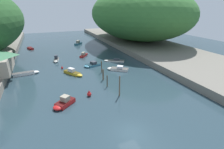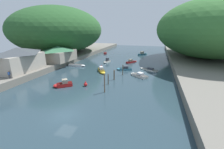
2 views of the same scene
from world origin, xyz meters
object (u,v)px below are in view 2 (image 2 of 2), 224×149
boat_near_quay (132,62)px  boat_cabin_cruiser (124,69)px  boathouse_shed (59,53)px  channel_buoy_near (86,84)px  boat_white_cruiser (138,75)px  boat_mid_channel (143,54)px  waterfront_building (18,59)px  boat_yellow_tender (148,69)px  boat_small_dinghy (63,84)px  boat_open_rowboat (105,53)px  person_on_quay (9,74)px  channel_buoy_far (101,66)px  boat_red_skiff (107,61)px  boat_far_upstream (102,70)px  boat_moored_right (78,65)px

boat_near_quay → boat_cabin_cruiser: (-0.53, -10.35, -0.04)m
boathouse_shed → boat_near_quay: bearing=25.9°
boathouse_shed → channel_buoy_near: size_ratio=9.29×
boat_white_cruiser → boat_mid_channel: (-2.13, 33.80, 0.14)m
boat_cabin_cruiser → channel_buoy_near: (-4.97, -15.49, 0.09)m
boat_near_quay → waterfront_building: bearing=-98.8°
boat_mid_channel → boat_cabin_cruiser: bearing=-56.6°
boat_yellow_tender → channel_buoy_near: (-11.95, -17.00, 0.18)m
boat_small_dinghy → waterfront_building: bearing=39.1°
boat_open_rowboat → waterfront_building: bearing=-120.6°
boathouse_shed → boat_white_cruiser: boathouse_shed is taller
channel_buoy_near → boat_white_cruiser: bearing=45.7°
waterfront_building → boat_cabin_cruiser: bearing=31.0°
waterfront_building → person_on_quay: size_ratio=6.70×
channel_buoy_near → boat_open_rowboat: bearing=103.7°
boat_mid_channel → channel_buoy_far: 29.56m
channel_buoy_far → boat_red_skiff: bearing=95.1°
boat_white_cruiser → boat_far_upstream: 10.54m
boat_open_rowboat → boat_white_cruiser: boat_white_cruiser is taller
waterfront_building → boat_red_skiff: size_ratio=2.82×
waterfront_building → boat_cabin_cruiser: waterfront_building is taller
boat_near_quay → boat_moored_right: size_ratio=0.81×
boat_moored_right → boat_near_quay: bearing=118.6°
channel_buoy_near → boat_small_dinghy: bearing=-162.1°
boat_near_quay → boat_red_skiff: size_ratio=1.14×
waterfront_building → boat_white_cruiser: 30.12m
boat_white_cruiser → boat_moored_right: size_ratio=0.91×
boat_white_cruiser → boat_mid_channel: size_ratio=1.05×
boathouse_shed → channel_buoy_near: boathouse_shed is taller
boat_red_skiff → channel_buoy_far: size_ratio=4.96×
boat_moored_right → boat_small_dinghy: 17.78m
boat_cabin_cruiser → boat_white_cruiser: bearing=-156.1°
boat_yellow_tender → channel_buoy_near: 20.78m
waterfront_building → boat_open_rowboat: (8.16, 41.38, -4.29)m
boat_cabin_cruiser → boat_moored_right: bearing=71.9°
boat_moored_right → boat_red_skiff: bearing=133.4°
boat_moored_right → person_on_quay: size_ratio=3.34×
boat_white_cruiser → boat_yellow_tender: bearing=20.4°
boat_mid_channel → channel_buoy_near: (-7.77, -43.94, -0.06)m
waterfront_building → channel_buoy_far: size_ratio=13.99×
boat_moored_right → boat_mid_channel: size_ratio=1.15×
boat_white_cruiser → boat_moored_right: 20.96m
boathouse_shed → boat_near_quay: 25.15m
boathouse_shed → boat_white_cruiser: (26.77, -4.81, -3.65)m
boat_far_upstream → boat_small_dinghy: bearing=41.9°
boat_cabin_cruiser → person_on_quay: person_on_quay is taller
boat_moored_right → boat_cabin_cruiser: bearing=85.7°
boat_red_skiff → channel_buoy_near: size_ratio=3.49×
boat_cabin_cruiser → boat_mid_channel: size_ratio=0.99×
boat_mid_channel → channel_buoy_far: boat_mid_channel is taller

